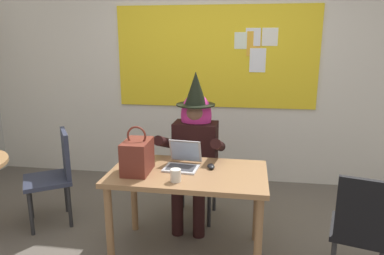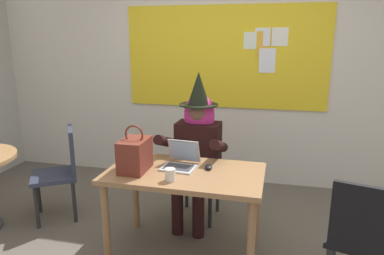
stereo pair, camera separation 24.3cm
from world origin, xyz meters
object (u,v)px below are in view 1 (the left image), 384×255
object	(u,v)px
person_costumed	(194,142)
coffee_mug	(176,175)
desk_main	(188,183)
chair_extra_corner	(363,227)
chair_spare_by_window	(55,172)
laptop	(183,161)
computer_mouse	(211,166)
handbag	(137,156)
chair_at_desk	(197,166)

from	to	relation	value
person_costumed	coffee_mug	size ratio (longest dim) A/B	15.51
desk_main	chair_extra_corner	world-z (taller)	chair_extra_corner
coffee_mug	chair_spare_by_window	world-z (taller)	chair_spare_by_window
desk_main	coffee_mug	distance (m)	0.27
desk_main	laptop	xyz separation A→B (m)	(-0.06, 0.09, 0.15)
computer_mouse	coffee_mug	world-z (taller)	coffee_mug
chair_spare_by_window	desk_main	bearing A→B (deg)	132.49
laptop	person_costumed	bearing A→B (deg)	92.67
chair_spare_by_window	chair_extra_corner	bearing A→B (deg)	134.02
handbag	coffee_mug	size ratio (longest dim) A/B	3.98
chair_at_desk	computer_mouse	bearing A→B (deg)	21.15
chair_at_desk	person_costumed	size ratio (longest dim) A/B	0.62
computer_mouse	coffee_mug	xyz separation A→B (m)	(-0.23, -0.31, 0.03)
handbag	coffee_mug	xyz separation A→B (m)	(0.33, -0.14, -0.09)
handbag	chair_spare_by_window	xyz separation A→B (m)	(-0.96, 0.42, -0.35)
computer_mouse	chair_spare_by_window	distance (m)	1.57
handbag	chair_extra_corner	distance (m)	1.72
chair_at_desk	laptop	xyz separation A→B (m)	(-0.03, -0.63, 0.27)
chair_at_desk	chair_spare_by_window	size ratio (longest dim) A/B	1.00
computer_mouse	chair_spare_by_window	world-z (taller)	chair_spare_by_window
computer_mouse	chair_spare_by_window	bearing A→B (deg)	159.14
desk_main	chair_spare_by_window	world-z (taller)	chair_spare_by_window
handbag	laptop	bearing A→B (deg)	26.45
laptop	chair_extra_corner	world-z (taller)	laptop
computer_mouse	chair_spare_by_window	xyz separation A→B (m)	(-1.53, 0.25, -0.24)
chair_spare_by_window	chair_extra_corner	size ratio (longest dim) A/B	1.03
desk_main	chair_at_desk	size ratio (longest dim) A/B	1.38
chair_at_desk	chair_spare_by_window	bearing A→B (deg)	-71.23
chair_extra_corner	chair_spare_by_window	bearing A→B (deg)	92.78
desk_main	chair_spare_by_window	bearing A→B (deg)	165.68
chair_at_desk	handbag	world-z (taller)	handbag
coffee_mug	person_costumed	bearing A→B (deg)	88.29
chair_at_desk	chair_spare_by_window	xyz separation A→B (m)	(-1.33, -0.37, 0.00)
laptop	handbag	bearing A→B (deg)	-148.02
person_costumed	computer_mouse	xyz separation A→B (m)	(0.21, -0.50, -0.05)
desk_main	chair_extra_corner	bearing A→B (deg)	-11.15
computer_mouse	handbag	size ratio (longest dim) A/B	0.28
laptop	computer_mouse	size ratio (longest dim) A/B	2.95
handbag	chair_extra_corner	world-z (taller)	handbag
desk_main	chair_spare_by_window	xyz separation A→B (m)	(-1.36, 0.35, -0.12)
person_costumed	chair_extra_corner	distance (m)	1.59
chair_at_desk	computer_mouse	xyz separation A→B (m)	(0.20, -0.62, 0.24)
computer_mouse	person_costumed	bearing A→B (deg)	101.13
person_costumed	laptop	size ratio (longest dim) A/B	4.81
chair_at_desk	computer_mouse	distance (m)	0.70
computer_mouse	coffee_mug	size ratio (longest dim) A/B	1.09
desk_main	person_costumed	distance (m)	0.62
person_costumed	chair_extra_corner	xyz separation A→B (m)	(1.31, -0.85, -0.31)
handbag	person_costumed	bearing A→B (deg)	61.83
chair_spare_by_window	chair_extra_corner	world-z (taller)	chair_spare_by_window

